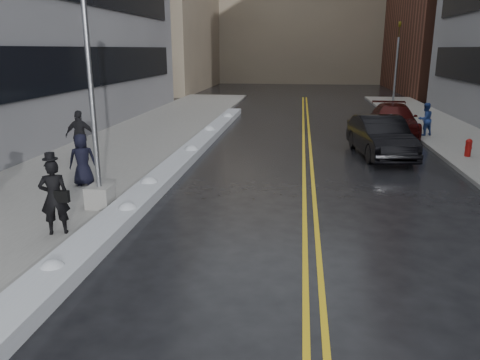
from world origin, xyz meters
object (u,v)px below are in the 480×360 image
(pedestrian_fedora, at_px, (54,197))
(pedestrian_east, at_px, (425,119))
(car_maroon, at_px, (394,120))
(traffic_signal, at_px, (396,64))
(pedestrian_c, at_px, (82,160))
(car_black, at_px, (381,137))
(fire_hydrant, at_px, (468,147))
(pedestrian_d, at_px, (80,136))
(lamppost, at_px, (94,122))

(pedestrian_fedora, height_order, pedestrian_east, pedestrian_fedora)
(car_maroon, bearing_deg, traffic_signal, 82.90)
(pedestrian_c, relative_size, car_black, 0.33)
(pedestrian_fedora, bearing_deg, fire_hydrant, -164.90)
(pedestrian_east, bearing_deg, pedestrian_d, 1.08)
(pedestrian_d, distance_m, pedestrian_east, 16.57)
(car_black, bearing_deg, pedestrian_c, -156.06)
(lamppost, distance_m, fire_hydrant, 14.81)
(traffic_signal, bearing_deg, pedestrian_fedora, -116.61)
(car_maroon, bearing_deg, pedestrian_east, -32.86)
(car_black, bearing_deg, pedestrian_fedora, -138.73)
(pedestrian_east, bearing_deg, pedestrian_c, 13.29)
(traffic_signal, distance_m, car_maroon, 8.73)
(pedestrian_d, bearing_deg, traffic_signal, -136.87)
(lamppost, height_order, pedestrian_east, lamppost)
(pedestrian_c, bearing_deg, car_maroon, -164.03)
(pedestrian_east, distance_m, car_black, 5.41)
(pedestrian_d, bearing_deg, pedestrian_east, -158.21)
(pedestrian_fedora, relative_size, car_black, 0.35)
(fire_hydrant, bearing_deg, lamppost, -146.96)
(fire_hydrant, xyz_separation_m, pedestrian_d, (-15.32, -2.74, 0.59))
(fire_hydrant, xyz_separation_m, pedestrian_east, (-0.58, 4.82, 0.42))
(pedestrian_d, bearing_deg, lamppost, 114.54)
(traffic_signal, height_order, car_maroon, traffic_signal)
(car_black, bearing_deg, car_maroon, 67.25)
(traffic_signal, relative_size, car_black, 1.18)
(pedestrian_c, bearing_deg, lamppost, 96.20)
(traffic_signal, height_order, pedestrian_d, traffic_signal)
(pedestrian_fedora, height_order, pedestrian_d, pedestrian_d)
(pedestrian_fedora, xyz_separation_m, pedestrian_c, (-1.22, 4.02, -0.07))
(pedestrian_fedora, height_order, pedestrian_c, pedestrian_fedora)
(fire_hydrant, distance_m, pedestrian_c, 14.98)
(lamppost, xyz_separation_m, pedestrian_east, (11.72, 12.82, -1.56))
(pedestrian_fedora, xyz_separation_m, car_maroon, (10.58, 15.77, -0.27))
(pedestrian_c, xyz_separation_m, car_maroon, (11.79, 11.76, -0.21))
(fire_hydrant, distance_m, pedestrian_fedora, 16.01)
(pedestrian_d, xyz_separation_m, car_maroon, (13.39, 8.53, -0.36))
(lamppost, height_order, fire_hydrant, lamppost)
(fire_hydrant, relative_size, pedestrian_fedora, 0.40)
(pedestrian_c, bearing_deg, pedestrian_d, -92.69)
(pedestrian_east, bearing_deg, lamppost, 21.51)
(lamppost, distance_m, car_black, 12.20)
(fire_hydrant, height_order, pedestrian_c, pedestrian_c)
(car_black, bearing_deg, pedestrian_d, -173.12)
(car_maroon, bearing_deg, lamppost, -124.08)
(pedestrian_c, height_order, car_black, pedestrian_c)
(pedestrian_d, relative_size, car_maroon, 0.37)
(pedestrian_fedora, bearing_deg, car_maroon, -147.32)
(lamppost, distance_m, pedestrian_c, 2.93)
(pedestrian_c, bearing_deg, fire_hydrant, 174.54)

